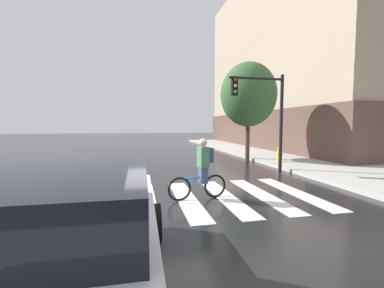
% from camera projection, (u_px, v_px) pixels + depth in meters
% --- Properties ---
extents(ground_plane, '(120.00, 120.00, 0.00)m').
position_uv_depth(ground_plane, '(174.00, 200.00, 6.91)').
color(ground_plane, black).
extents(crosswalk_stripes, '(8.46, 3.80, 0.01)m').
position_uv_depth(crosswalk_stripes, '(166.00, 200.00, 6.87)').
color(crosswalk_stripes, silver).
rests_on(crosswalk_stripes, ground).
extents(sedan_near, '(2.22, 4.63, 1.59)m').
position_uv_depth(sedan_near, '(69.00, 241.00, 2.69)').
color(sedan_near, silver).
rests_on(sedan_near, ground).
extents(cyclist, '(1.70, 0.39, 1.69)m').
position_uv_depth(cyclist, '(202.00, 169.00, 6.95)').
color(cyclist, black).
rests_on(cyclist, ground).
extents(traffic_light_near, '(2.47, 0.28, 4.20)m').
position_uv_depth(traffic_light_near, '(264.00, 106.00, 10.56)').
color(traffic_light_near, black).
rests_on(traffic_light_near, ground).
extents(fire_hydrant, '(0.33, 0.22, 0.78)m').
position_uv_depth(fire_hydrant, '(279.00, 154.00, 13.13)').
color(fire_hydrant, gold).
rests_on(fire_hydrant, sidewalk).
extents(street_tree_near, '(3.15, 3.15, 5.60)m').
position_uv_depth(street_tree_near, '(248.00, 95.00, 14.16)').
color(street_tree_near, '#4C3823').
rests_on(street_tree_near, ground).
extents(corner_building, '(15.31, 22.37, 15.99)m').
position_uv_depth(corner_building, '(325.00, 63.00, 23.70)').
color(corner_building, brown).
rests_on(corner_building, ground).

